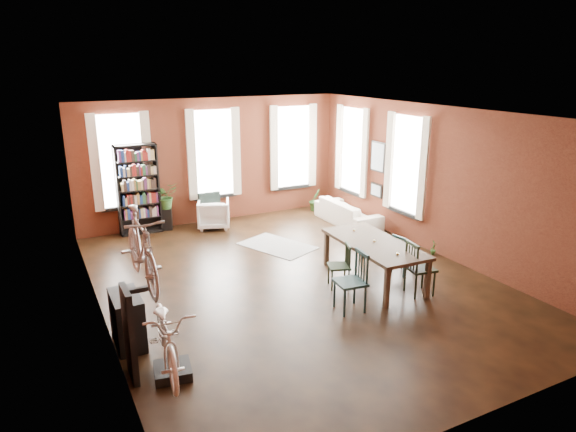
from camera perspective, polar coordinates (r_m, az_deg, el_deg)
room at (r=9.97m, az=0.36°, el=5.64°), size 9.00×9.04×3.22m
dining_table at (r=10.02m, az=9.46°, el=-4.97°), size 1.14×2.33×0.78m
dining_chair_a at (r=8.75m, az=6.93°, el=-7.29°), size 0.53×0.53×1.03m
dining_chair_b at (r=9.63m, az=5.67°, el=-5.54°), size 0.50×0.50×0.84m
dining_chair_c at (r=9.59m, az=14.48°, el=-5.62°), size 0.53×0.53×1.00m
dining_chair_d at (r=10.44m, az=12.72°, el=-4.16°), size 0.43×0.43×0.81m
bookshelf at (r=12.91m, az=-16.32°, el=2.84°), size 1.00×0.32×2.20m
white_armchair at (r=13.12m, az=-8.27°, el=0.39°), size 0.99×0.96×0.80m
cream_sofa at (r=13.39m, az=6.67°, el=0.83°), size 0.61×2.08×0.81m
striped_rug at (r=11.80m, az=-1.22°, el=-3.32°), size 1.60×1.94×0.01m
bike_trainer at (r=7.39m, az=-12.70°, el=-16.45°), size 0.56×0.56×0.14m
bike_wall_rack at (r=7.18m, az=-17.22°, el=-12.46°), size 0.16×0.60×1.30m
console_table at (r=8.10m, az=-17.42°, el=-10.96°), size 0.40×0.80×0.80m
plant_stand at (r=13.25m, az=-13.35°, el=-0.29°), size 0.35×0.35×0.55m
plant_by_sofa at (r=14.57m, az=2.99°, el=1.15°), size 0.57×0.71×0.28m
plant_small at (r=11.71m, az=15.83°, el=-3.84°), size 0.40×0.38×0.13m
bicycle_floor at (r=6.92m, az=-13.56°, el=-9.52°), size 0.75×1.03×1.83m
bicycle_hung at (r=6.65m, az=-16.20°, el=-0.85°), size 0.47×1.00×1.66m
plant_on_stand at (r=13.09m, az=-13.45°, el=1.89°), size 0.77×0.81×0.50m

